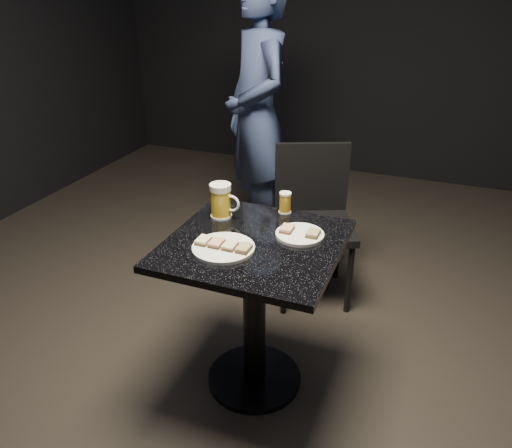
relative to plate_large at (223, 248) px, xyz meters
The scene contains 10 objects.
floor 0.77m from the plate_large, 50.73° to the left, with size 6.00×6.00×0.00m, color black.
plate_large is the anchor object (origin of this frame).
plate_small 0.33m from the plate_large, 41.59° to the left, with size 0.20×0.20×0.01m, color white.
patron 1.49m from the plate_large, 106.15° to the left, with size 0.66×0.43×1.80m, color navy.
table 0.29m from the plate_large, 50.73° to the left, with size 0.70×0.70×0.75m.
beer_mug 0.31m from the plate_large, 116.24° to the left, with size 0.14×0.10×0.16m.
beer_tumbler 0.44m from the plate_large, 74.49° to the left, with size 0.06×0.06×0.10m.
chair 1.01m from the plate_large, 83.42° to the left, with size 0.56×0.56×0.88m.
canapes_on_plate_large 0.02m from the plate_large, behind, with size 0.23×0.07×0.02m.
canapes_on_plate_small 0.33m from the plate_large, 41.59° to the left, with size 0.16×0.07×0.02m.
Camera 1 is at (0.66, -1.67, 1.73)m, focal length 35.00 mm.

